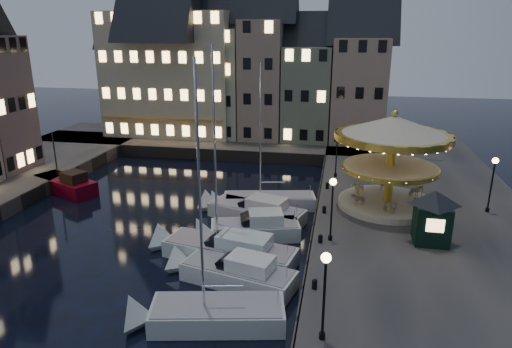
% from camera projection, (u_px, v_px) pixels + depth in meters
% --- Properties ---
extents(ground, '(160.00, 160.00, 0.00)m').
position_uv_depth(ground, '(218.00, 255.00, 30.09)').
color(ground, black).
rests_on(ground, ground).
extents(quay_east, '(16.00, 56.00, 1.30)m').
position_uv_depth(quay_east, '(427.00, 226.00, 33.00)').
color(quay_east, '#474442').
rests_on(quay_east, ground).
extents(quay_north, '(44.00, 12.00, 1.30)m').
position_uv_depth(quay_north, '(216.00, 142.00, 57.53)').
color(quay_north, '#474442').
rests_on(quay_north, ground).
extents(quaywall_e, '(0.15, 44.00, 1.30)m').
position_uv_depth(quaywall_e, '(316.00, 218.00, 34.43)').
color(quaywall_e, '#47423A').
rests_on(quaywall_e, ground).
extents(quaywall_n, '(48.00, 0.15, 1.30)m').
position_uv_depth(quaywall_n, '(219.00, 155.00, 51.56)').
color(quaywall_n, '#47423A').
rests_on(quaywall_n, ground).
extents(streetlamp_a, '(0.44, 0.44, 4.17)m').
position_uv_depth(streetlamp_a, '(325.00, 284.00, 19.15)').
color(streetlamp_a, black).
rests_on(streetlamp_a, quay_east).
extents(streetlamp_b, '(0.44, 0.44, 4.17)m').
position_uv_depth(streetlamp_b, '(332.00, 200.00, 28.51)').
color(streetlamp_b, black).
rests_on(streetlamp_b, quay_east).
extents(streetlamp_c, '(0.44, 0.44, 4.17)m').
position_uv_depth(streetlamp_c, '(337.00, 148.00, 41.15)').
color(streetlamp_c, black).
rests_on(streetlamp_c, quay_east).
extents(streetlamp_d, '(0.44, 0.44, 4.17)m').
position_uv_depth(streetlamp_d, '(493.00, 177.00, 33.04)').
color(streetlamp_d, black).
rests_on(streetlamp_d, quay_east).
extents(bollard_a, '(0.30, 0.30, 0.57)m').
position_uv_depth(bollard_a, '(315.00, 283.00, 23.74)').
color(bollard_a, black).
rests_on(bollard_a, quay_east).
extents(bollard_b, '(0.30, 0.30, 0.57)m').
position_uv_depth(bollard_b, '(320.00, 238.00, 28.89)').
color(bollard_b, black).
rests_on(bollard_b, quay_east).
extents(bollard_c, '(0.30, 0.30, 0.57)m').
position_uv_depth(bollard_c, '(324.00, 209.00, 33.57)').
color(bollard_c, black).
rests_on(bollard_c, quay_east).
extents(bollard_d, '(0.30, 0.30, 0.57)m').
position_uv_depth(bollard_d, '(327.00, 185.00, 38.71)').
color(bollard_d, black).
rests_on(bollard_d, quay_east).
extents(townhouse_na, '(5.50, 8.00, 12.80)m').
position_uv_depth(townhouse_na, '(133.00, 81.00, 59.31)').
color(townhouse_na, gray).
rests_on(townhouse_na, quay_north).
extents(townhouse_nb, '(6.16, 8.00, 13.80)m').
position_uv_depth(townhouse_nb, '(173.00, 78.00, 58.18)').
color(townhouse_nb, tan).
rests_on(townhouse_nb, quay_north).
extents(townhouse_nc, '(6.82, 8.00, 14.80)m').
position_uv_depth(townhouse_nc, '(218.00, 75.00, 56.94)').
color(townhouse_nc, '#A6AA86').
rests_on(townhouse_nc, quay_north).
extents(townhouse_nd, '(5.50, 8.00, 15.80)m').
position_uv_depth(townhouse_nd, '(264.00, 72.00, 55.76)').
color(townhouse_nd, gray).
rests_on(townhouse_nd, quay_north).
extents(townhouse_ne, '(6.16, 8.00, 12.80)m').
position_uv_depth(townhouse_ne, '(308.00, 85.00, 55.24)').
color(townhouse_ne, slate).
rests_on(townhouse_ne, quay_north).
extents(townhouse_nf, '(6.82, 8.00, 13.80)m').
position_uv_depth(townhouse_nf, '(359.00, 82.00, 54.00)').
color(townhouse_nf, tan).
rests_on(townhouse_nf, quay_north).
extents(hotel_corner, '(17.60, 9.00, 16.80)m').
position_uv_depth(hotel_corner, '(172.00, 66.00, 57.71)').
color(hotel_corner, beige).
rests_on(hotel_corner, quay_north).
extents(motorboat_a, '(7.84, 3.95, 12.99)m').
position_uv_depth(motorboat_a, '(206.00, 315.00, 22.90)').
color(motorboat_a, silver).
rests_on(motorboat_a, ground).
extents(motorboat_b, '(7.82, 3.96, 2.15)m').
position_uv_depth(motorboat_b, '(232.00, 273.00, 26.65)').
color(motorboat_b, white).
rests_on(motorboat_b, ground).
extents(motorboat_c, '(9.73, 4.25, 12.89)m').
position_uv_depth(motorboat_c, '(224.00, 250.00, 29.38)').
color(motorboat_c, silver).
rests_on(motorboat_c, ground).
extents(motorboat_d, '(7.36, 4.08, 2.15)m').
position_uv_depth(motorboat_d, '(249.00, 229.00, 32.48)').
color(motorboat_d, silver).
rests_on(motorboat_d, ground).
extents(motorboat_e, '(8.60, 4.91, 2.15)m').
position_uv_depth(motorboat_e, '(252.00, 211.00, 35.72)').
color(motorboat_e, silver).
rests_on(motorboat_e, ground).
extents(motorboat_f, '(8.62, 3.74, 11.41)m').
position_uv_depth(motorboat_f, '(262.00, 202.00, 38.00)').
color(motorboat_f, silver).
rests_on(motorboat_f, ground).
extents(red_fishing_boat, '(7.02, 4.84, 5.70)m').
position_uv_depth(red_fishing_boat, '(66.00, 185.00, 41.52)').
color(red_fishing_boat, '#620213').
rests_on(red_fishing_boat, ground).
extents(carousel, '(8.46, 8.46, 7.40)m').
position_uv_depth(carousel, '(392.00, 144.00, 33.45)').
color(carousel, beige).
rests_on(carousel, quay_east).
extents(ticket_kiosk, '(3.36, 3.36, 3.93)m').
position_uv_depth(ticket_kiosk, '(434.00, 208.00, 28.39)').
color(ticket_kiosk, black).
rests_on(ticket_kiosk, quay_east).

